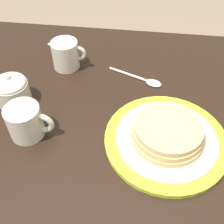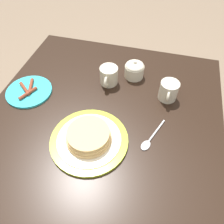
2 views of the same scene
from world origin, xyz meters
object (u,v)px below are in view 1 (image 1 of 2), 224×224
coffee_mug (26,121)px  creamer_pitcher (65,54)px  spoon (145,80)px  pancake_plate (167,136)px  sugar_bowl (12,90)px

coffee_mug → creamer_pitcher: (0.03, 0.27, 0.00)m
coffee_mug → spoon: bearing=40.7°
pancake_plate → creamer_pitcher: size_ratio=2.46×
creamer_pitcher → spoon: 0.24m
coffee_mug → pancake_plate: bearing=2.6°
pancake_plate → coffee_mug: bearing=-177.4°
coffee_mug → sugar_bowl: bearing=125.9°
pancake_plate → spoon: pancake_plate is taller
creamer_pitcher → pancake_plate: bearing=-40.4°
pancake_plate → creamer_pitcher: bearing=139.6°
coffee_mug → creamer_pitcher: 0.27m
creamer_pitcher → spoon: (0.24, -0.04, -0.04)m
coffee_mug → creamer_pitcher: bearing=84.3°
coffee_mug → creamer_pitcher: creamer_pitcher is taller
creamer_pitcher → spoon: size_ratio=0.73×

